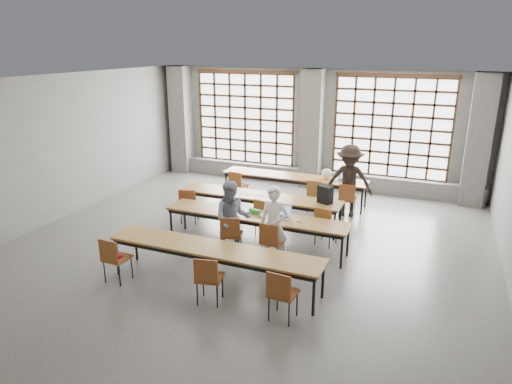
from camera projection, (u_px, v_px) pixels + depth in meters
floor at (240, 254)px, 9.49m from camera, size 11.00×11.00×0.00m
ceiling at (238, 82)px, 8.41m from camera, size 11.00×11.00×0.00m
wall_back at (314, 128)px, 13.78m from camera, size 10.00×0.00×10.00m
wall_left at (47, 151)px, 10.77m from camera, size 0.00×11.00×11.00m
column_left at (181, 120)px, 15.18m from camera, size 0.60×0.55×3.50m
column_mid at (312, 129)px, 13.54m from camera, size 0.60×0.55×3.50m
column_right at (479, 141)px, 11.90m from camera, size 0.60×0.55×3.50m
window_left at (245, 119)px, 14.49m from camera, size 3.32×0.12×3.00m
window_right at (391, 128)px, 12.85m from camera, size 3.32×0.12×3.00m
sill_ledge at (311, 177)px, 14.07m from camera, size 9.80×0.35×0.50m
desk_row_a at (294, 178)px, 12.47m from camera, size 4.00×0.70×0.73m
desk_row_b at (259, 198)px, 10.89m from camera, size 4.00×0.70×0.73m
desk_row_c at (255, 218)px, 9.63m from camera, size 4.00×0.70×0.73m
desk_row_d at (214, 251)px, 8.09m from camera, size 4.00×0.70×0.73m
chair_back_left at (237, 183)px, 12.47m from camera, size 0.47×0.47×0.88m
chair_back_mid at (316, 193)px, 11.66m from camera, size 0.44×0.45×0.88m
chair_back_right at (347, 197)px, 11.37m from camera, size 0.45×0.45×0.88m
chair_mid_left at (188, 202)px, 10.96m from camera, size 0.53×0.53×0.88m
chair_mid_centre at (264, 213)px, 10.24m from camera, size 0.48×0.49×0.88m
chair_mid_right at (325, 222)px, 9.73m from camera, size 0.50×0.50×0.88m
chair_front_left at (231, 232)px, 9.22m from camera, size 0.52×0.53×0.88m
chair_front_right at (271, 239)px, 8.90m from camera, size 0.45×0.45×0.88m
chair_near_left at (114, 256)px, 8.19m from camera, size 0.43×0.44×0.88m
chair_near_mid at (208, 275)px, 7.50m from camera, size 0.50×0.50×0.88m
chair_near_right at (281, 291)px, 7.03m from camera, size 0.45×0.45×0.88m
student_male at (274, 225)px, 8.94m from camera, size 0.58×0.39×1.57m
student_female at (232, 218)px, 9.27m from camera, size 0.93×0.84×1.56m
student_back at (349, 181)px, 11.37m from camera, size 1.25×0.81×1.83m
laptop_front at (282, 214)px, 9.49m from camera, size 0.36×0.31×0.26m
laptop_back at (344, 178)px, 12.03m from camera, size 0.39×0.34×0.26m
mouse at (298, 221)px, 9.24m from camera, size 0.10×0.07×0.04m
green_box at (255, 211)px, 9.69m from camera, size 0.26×0.15×0.09m
phone at (262, 217)px, 9.46m from camera, size 0.14×0.09×0.01m
paper_sheet_a at (237, 191)px, 11.14m from camera, size 0.33×0.25×0.00m
paper_sheet_b at (246, 194)px, 10.94m from camera, size 0.35×0.29×0.00m
paper_sheet_c at (263, 195)px, 10.84m from camera, size 0.32×0.25×0.00m
backpack at (325, 195)px, 10.27m from camera, size 0.37×0.31×0.40m
plastic_bag at (327, 174)px, 12.12m from camera, size 0.31×0.28×0.29m
red_pouch at (117, 256)px, 8.27m from camera, size 0.20×0.08×0.06m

